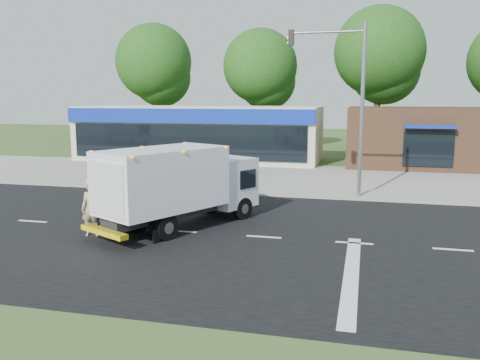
# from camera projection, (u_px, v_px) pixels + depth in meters

# --- Properties ---
(ground) EXTENTS (120.00, 120.00, 0.00)m
(ground) POSITION_uv_depth(u_px,v_px,m) (264.00, 237.00, 17.21)
(ground) COLOR #385123
(ground) RESTS_ON ground
(road_asphalt) EXTENTS (60.00, 14.00, 0.02)m
(road_asphalt) POSITION_uv_depth(u_px,v_px,m) (264.00, 237.00, 17.21)
(road_asphalt) COLOR black
(road_asphalt) RESTS_ON ground
(sidewalk) EXTENTS (60.00, 2.40, 0.12)m
(sidewalk) POSITION_uv_depth(u_px,v_px,m) (297.00, 192.00, 25.05)
(sidewalk) COLOR gray
(sidewalk) RESTS_ON ground
(parking_apron) EXTENTS (60.00, 9.00, 0.02)m
(parking_apron) POSITION_uv_depth(u_px,v_px,m) (310.00, 176.00, 30.62)
(parking_apron) COLOR gray
(parking_apron) RESTS_ON ground
(lane_markings) EXTENTS (55.20, 7.00, 0.01)m
(lane_markings) POSITION_uv_depth(u_px,v_px,m) (298.00, 251.00, 15.60)
(lane_markings) COLOR silver
(lane_markings) RESTS_ON road_asphalt
(ems_box_truck) EXTENTS (4.91, 6.88, 2.96)m
(ems_box_truck) POSITION_uv_depth(u_px,v_px,m) (178.00, 182.00, 18.18)
(ems_box_truck) COLOR black
(ems_box_truck) RESTS_ON ground
(emergency_worker) EXTENTS (0.79, 0.63, 2.02)m
(emergency_worker) POSITION_uv_depth(u_px,v_px,m) (92.00, 208.00, 17.26)
(emergency_worker) COLOR tan
(emergency_worker) RESTS_ON ground
(retail_strip_mall) EXTENTS (18.00, 6.20, 4.00)m
(retail_strip_mall) POSITION_uv_depth(u_px,v_px,m) (199.00, 133.00, 38.12)
(retail_strip_mall) COLOR beige
(retail_strip_mall) RESTS_ON ground
(brown_storefront) EXTENTS (10.00, 6.70, 4.00)m
(brown_storefront) POSITION_uv_depth(u_px,v_px,m) (424.00, 137.00, 34.34)
(brown_storefront) COLOR #382316
(brown_storefront) RESTS_ON ground
(traffic_signal_pole) EXTENTS (3.51, 0.25, 8.00)m
(traffic_signal_pole) POSITION_uv_depth(u_px,v_px,m) (348.00, 92.00, 23.13)
(traffic_signal_pole) COLOR gray
(traffic_signal_pole) RESTS_ON ground
(background_trees) EXTENTS (36.77, 7.39, 12.10)m
(background_trees) POSITION_uv_depth(u_px,v_px,m) (320.00, 65.00, 43.18)
(background_trees) COLOR #332114
(background_trees) RESTS_ON ground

